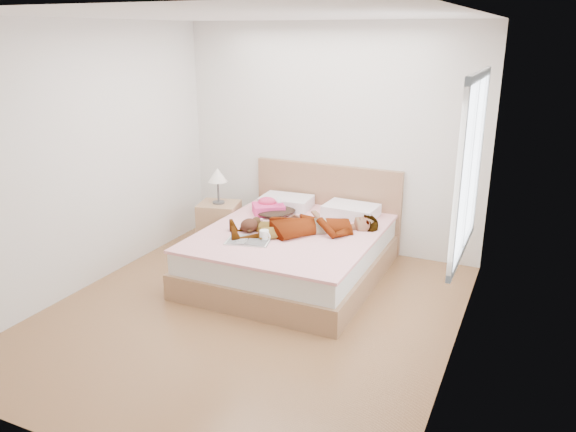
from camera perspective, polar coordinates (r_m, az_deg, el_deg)
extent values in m
plane|color=#4E3018|center=(5.26, -3.93, -9.92)|extent=(4.00, 4.00, 0.00)
imported|color=silver|center=(5.76, 1.85, -0.62)|extent=(1.64, 1.38, 0.22)
ellipsoid|color=black|center=(6.40, -1.28, 0.69)|extent=(0.51, 0.60, 0.08)
cube|color=silver|center=(6.29, -0.91, 1.61)|extent=(0.08, 0.10, 0.05)
plane|color=white|center=(4.64, -4.67, 19.67)|extent=(4.00, 4.00, 0.00)
plane|color=silver|center=(6.57, 4.24, 7.84)|extent=(3.60, 0.00, 3.60)
plane|color=silver|center=(3.28, -21.42, -4.20)|extent=(3.60, 0.00, 3.60)
plane|color=silver|center=(5.86, -19.96, 5.52)|extent=(0.00, 4.00, 4.00)
plane|color=silver|center=(4.25, 17.52, 1.25)|extent=(0.00, 4.00, 4.00)
cube|color=white|center=(4.49, 17.98, 4.74)|extent=(0.02, 1.10, 1.30)
cube|color=silver|center=(3.93, 16.87, 3.01)|extent=(0.04, 0.06, 1.42)
cube|color=silver|center=(5.06, 18.86, 6.09)|extent=(0.04, 0.06, 1.42)
cube|color=silver|center=(4.69, 17.18, -3.36)|extent=(0.04, 1.22, 0.06)
cube|color=silver|center=(4.39, 18.87, 13.39)|extent=(0.04, 1.22, 0.06)
cube|color=silver|center=(4.49, 17.93, 4.75)|extent=(0.03, 0.04, 1.30)
cube|color=brown|center=(5.97, 0.40, -4.93)|extent=(1.78, 2.08, 0.26)
cube|color=silver|center=(5.88, 0.41, -2.78)|extent=(1.70, 2.00, 0.22)
cube|color=white|center=(5.84, 0.41, -1.63)|extent=(1.74, 2.04, 0.03)
cube|color=brown|center=(6.72, 3.96, 1.07)|extent=(1.80, 0.07, 1.00)
cube|color=silver|center=(6.59, -0.17, 1.45)|extent=(0.61, 0.44, 0.13)
cube|color=white|center=(6.31, 6.42, 0.56)|extent=(0.60, 0.43, 0.13)
cube|color=#DF3C65|center=(6.36, -1.99, 0.72)|extent=(0.44, 0.43, 0.11)
ellipsoid|color=#FF457A|center=(6.39, -2.14, 1.48)|extent=(0.24, 0.20, 0.10)
cube|color=white|center=(5.55, -4.07, -2.54)|extent=(0.48, 0.37, 0.01)
cube|color=white|center=(5.57, -5.15, -2.37)|extent=(0.27, 0.32, 0.02)
cube|color=#2A2A2A|center=(5.52, -2.96, -2.53)|extent=(0.27, 0.32, 0.02)
cylinder|color=white|center=(5.56, -2.43, -1.96)|extent=(0.12, 0.12, 0.10)
torus|color=white|center=(5.52, -2.07, -2.05)|extent=(0.07, 0.04, 0.07)
cylinder|color=black|center=(5.54, -2.43, -1.55)|extent=(0.10, 0.10, 0.00)
ellipsoid|color=black|center=(5.79, -3.97, -0.95)|extent=(0.22, 0.23, 0.14)
ellipsoid|color=beige|center=(5.78, -4.09, -0.88)|extent=(0.12, 0.12, 0.07)
sphere|color=black|center=(5.85, -3.21, -0.60)|extent=(0.11, 0.11, 0.11)
sphere|color=pink|center=(5.89, -3.23, -0.24)|extent=(0.04, 0.04, 0.04)
sphere|color=#F39FC3|center=(5.84, -2.71, -0.41)|extent=(0.04, 0.04, 0.04)
ellipsoid|color=black|center=(5.82, -4.68, -1.22)|extent=(0.06, 0.07, 0.03)
ellipsoid|color=#301C0D|center=(5.73, -3.88, -1.50)|extent=(0.06, 0.07, 0.03)
cube|color=#906542|center=(6.75, -6.96, -0.95)|extent=(0.54, 0.50, 0.55)
cylinder|color=#474747|center=(6.66, -7.06, 1.38)|extent=(0.17, 0.17, 0.02)
cylinder|color=#4C4C4C|center=(6.62, -7.11, 2.55)|extent=(0.03, 0.03, 0.28)
cone|color=white|center=(6.57, -7.17, 4.16)|extent=(0.27, 0.27, 0.16)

